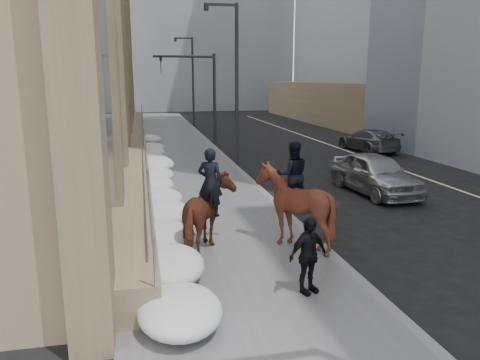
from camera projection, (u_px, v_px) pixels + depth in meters
The scene contains 15 objects.
ground at pixel (235, 279), 10.51m from camera, with size 140.00×140.00×0.00m, color black.
sidewalk at pixel (189, 182), 20.06m from camera, with size 5.00×80.00×0.12m, color #555457.
curb at pixel (249, 179), 20.59m from camera, with size 0.24×80.00×0.12m, color slate.
lane_line at pixel (410, 173), 22.19m from camera, with size 0.15×70.00×0.01m, color #BFB78C.
bg_building_mid at pixel (179, 8), 65.68m from camera, with size 30.00×12.00×28.00m, color slate.
bg_building_far at pixel (112, 43), 75.99m from camera, with size 24.00×12.00×20.00m, color gray.
streetlight_mid at pixel (234, 75), 23.47m from camera, with size 1.71×0.24×8.00m.
streetlight_far at pixel (191, 76), 42.59m from camera, with size 1.71×0.24×8.00m.
traffic_signal at pixel (201, 84), 31.11m from camera, with size 4.10×0.22×6.00m.
snow_bank at pixel (157, 184), 17.88m from camera, with size 1.70×18.10×0.76m.
mounted_horse_left at pixel (208, 212), 11.64m from camera, with size 1.83×2.49×2.62m.
mounted_horse_right at pixel (294, 202), 12.06m from camera, with size 1.87×2.07×2.72m.
pedestrian at pixel (308, 255), 9.43m from camera, with size 0.94×0.39×1.60m, color black.
car_silver at pixel (375, 173), 18.17m from camera, with size 1.87×4.65×1.58m, color #A7AAAF.
car_grey at pixel (368, 140), 28.74m from camera, with size 1.92×4.72×1.37m, color #52545A.
Camera 1 is at (-1.92, -9.61, 4.42)m, focal length 35.00 mm.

